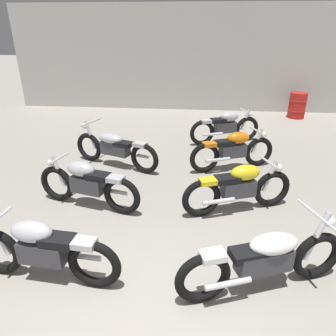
% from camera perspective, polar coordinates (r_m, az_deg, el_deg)
% --- Properties ---
extents(back_wall, '(12.54, 0.24, 3.60)m').
position_cam_1_polar(back_wall, '(11.94, 3.30, 19.00)').
color(back_wall, '#B2B2AD').
rests_on(back_wall, ground).
extents(motorcycle_left_row_0, '(1.97, 0.48, 0.88)m').
position_cam_1_polar(motorcycle_left_row_0, '(4.26, -21.67, -13.46)').
color(motorcycle_left_row_0, black).
rests_on(motorcycle_left_row_0, ground).
extents(motorcycle_left_row_1, '(1.94, 0.66, 0.88)m').
position_cam_1_polar(motorcycle_left_row_1, '(5.62, -14.33, -2.65)').
color(motorcycle_left_row_1, black).
rests_on(motorcycle_left_row_1, ground).
extents(motorcycle_left_row_2, '(2.06, 1.00, 0.97)m').
position_cam_1_polar(motorcycle_left_row_2, '(7.13, -9.54, 3.66)').
color(motorcycle_left_row_2, black).
rests_on(motorcycle_left_row_2, ground).
extents(motorcycle_right_row_0, '(2.07, 0.96, 0.97)m').
position_cam_1_polar(motorcycle_right_row_0, '(4.02, 17.01, -15.31)').
color(motorcycle_right_row_0, black).
rests_on(motorcycle_right_row_0, ground).
extents(motorcycle_right_row_1, '(1.89, 0.80, 0.88)m').
position_cam_1_polar(motorcycle_right_row_1, '(5.45, 12.62, -3.34)').
color(motorcycle_right_row_1, black).
rests_on(motorcycle_right_row_1, ground).
extents(motorcycle_right_row_2, '(1.87, 0.83, 0.88)m').
position_cam_1_polar(motorcycle_right_row_2, '(7.04, 11.63, 3.28)').
color(motorcycle_right_row_2, black).
rests_on(motorcycle_right_row_2, ground).
extents(motorcycle_right_row_3, '(1.88, 0.81, 0.88)m').
position_cam_1_polar(motorcycle_right_row_3, '(8.64, 10.31, 7.39)').
color(motorcycle_right_row_3, black).
rests_on(motorcycle_right_row_3, ground).
extents(oil_drum, '(0.59, 0.59, 0.85)m').
position_cam_1_polar(oil_drum, '(11.77, 22.21, 10.39)').
color(oil_drum, red).
rests_on(oil_drum, ground).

